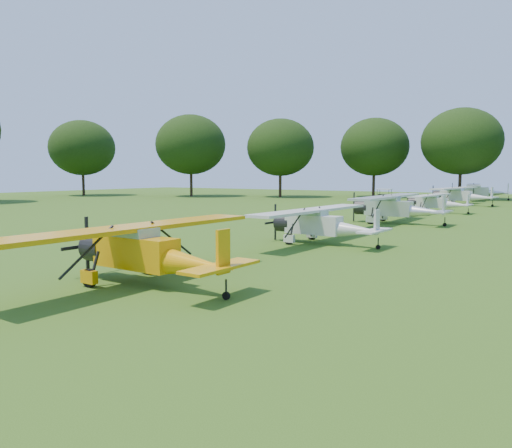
{
  "coord_description": "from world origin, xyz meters",
  "views": [
    {
      "loc": [
        12.2,
        -18.75,
        3.65
      ],
      "look_at": [
        0.15,
        -0.15,
        1.4
      ],
      "focal_mm": 35.0,
      "sensor_mm": 36.0,
      "label": 1
    }
  ],
  "objects": [
    {
      "name": "aircraft_5",
      "position": [
        1.05,
        29.26,
        1.07
      ],
      "size": [
        5.84,
        9.3,
        1.83
      ],
      "rotation": [
        0.0,
        0.0,
        -0.05
      ],
      "color": "silver",
      "rests_on": "ground"
    },
    {
      "name": "ground",
      "position": [
        0.0,
        0.0,
        0.0
      ],
      "size": [
        160.0,
        160.0,
        0.0
      ],
      "primitive_type": "plane",
      "color": "#305114",
      "rests_on": "ground"
    },
    {
      "name": "golf_cart",
      "position": [
        -8.95,
        44.24,
        0.56
      ],
      "size": [
        1.98,
        1.25,
        1.67
      ],
      "rotation": [
        0.0,
        0.0,
        -0.01
      ],
      "color": "#AE0F0C",
      "rests_on": "ground"
    },
    {
      "name": "aircraft_4",
      "position": [
        1.04,
        17.16,
        1.29
      ],
      "size": [
        7.05,
        11.19,
        2.21
      ],
      "rotation": [
        0.0,
        0.0,
        -0.01
      ],
      "color": "silver",
      "rests_on": "ground"
    },
    {
      "name": "aircraft_6",
      "position": [
        0.81,
        41.95,
        1.29
      ],
      "size": [
        7.11,
        11.28,
        2.21
      ],
      "rotation": [
        0.0,
        0.0,
        -0.14
      ],
      "color": "silver",
      "rests_on": "ground"
    },
    {
      "name": "aircraft_7",
      "position": [
        0.57,
        55.74,
        1.38
      ],
      "size": [
        7.6,
        12.03,
        2.36
      ],
      "rotation": [
        0.0,
        0.0,
        0.17
      ],
      "color": "silver",
      "rests_on": "ground"
    },
    {
      "name": "tree_belt",
      "position": [
        3.57,
        0.16,
        8.03
      ],
      "size": [
        137.36,
        130.27,
        14.52
      ],
      "color": "black",
      "rests_on": "ground"
    },
    {
      "name": "aircraft_3",
      "position": [
        1.1,
        4.61,
        1.15
      ],
      "size": [
        6.29,
        10.01,
        1.97
      ],
      "rotation": [
        0.0,
        0.0,
        -0.05
      ],
      "color": "silver",
      "rests_on": "ground"
    },
    {
      "name": "aircraft_2",
      "position": [
        0.46,
        -7.23,
        1.23
      ],
      "size": [
        6.71,
        10.68,
        2.11
      ],
      "rotation": [
        0.0,
        0.0,
        -0.03
      ],
      "color": "orange",
      "rests_on": "ground"
    }
  ]
}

